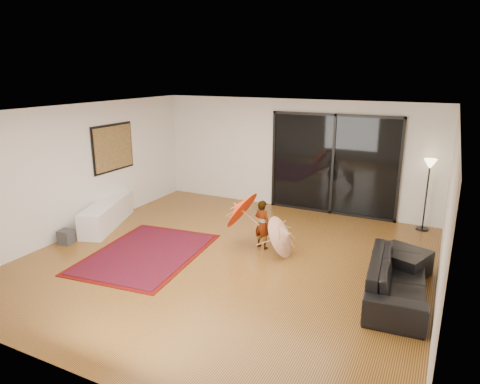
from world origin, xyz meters
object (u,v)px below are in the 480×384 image
Objects in this scene: media_console at (107,214)px; child at (262,224)px; ottoman at (402,263)px; sofa at (398,279)px.

media_console is 3.63m from child.
media_console is 2.65× the size of ottoman.
ottoman is at bearing -17.37° from media_console.
child is at bearing 67.62° from sofa.
media_console is 2.04× the size of child.
child is at bearing -14.93° from media_console.
media_console reaches higher than ottoman.
sofa is at bearing 178.12° from child.
media_console is 0.93× the size of sofa.
ottoman is at bearing -3.84° from sofa.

